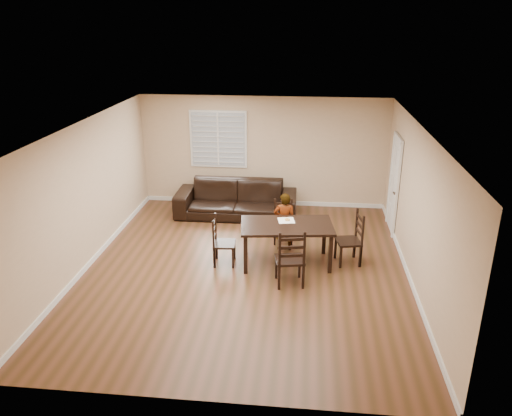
# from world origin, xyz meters

# --- Properties ---
(ground) EXTENTS (7.00, 7.00, 0.00)m
(ground) POSITION_xyz_m (0.00, 0.00, 0.00)
(ground) COLOR brown
(ground) RESTS_ON ground
(room) EXTENTS (6.04, 7.04, 2.72)m
(room) POSITION_xyz_m (0.04, 0.18, 1.81)
(room) COLOR #D0B18C
(room) RESTS_ON ground
(dining_table) EXTENTS (1.82, 1.16, 0.81)m
(dining_table) POSITION_xyz_m (0.74, 0.31, 0.72)
(dining_table) COLOR black
(dining_table) RESTS_ON ground
(chair_near) EXTENTS (0.44, 0.41, 0.90)m
(chair_near) POSITION_xyz_m (0.61, 1.38, 0.41)
(chair_near) COLOR black
(chair_near) RESTS_ON ground
(chair_far) EXTENTS (0.56, 0.54, 1.08)m
(chair_far) POSITION_xyz_m (0.86, -0.59, 0.49)
(chair_far) COLOR black
(chair_far) RESTS_ON ground
(chair_left) EXTENTS (0.43, 0.46, 0.96)m
(chair_left) POSITION_xyz_m (-0.55, 0.17, 0.44)
(chair_left) COLOR black
(chair_left) RESTS_ON ground
(chair_right) EXTENTS (0.52, 0.55, 1.04)m
(chair_right) POSITION_xyz_m (2.03, 0.48, 0.47)
(chair_right) COLOR black
(chair_right) RESTS_ON ground
(child) EXTENTS (0.44, 0.29, 1.21)m
(child) POSITION_xyz_m (0.66, 0.93, 0.60)
(child) COLOR gray
(child) RESTS_ON ground
(napkin) EXTENTS (0.35, 0.35, 0.00)m
(napkin) POSITION_xyz_m (0.71, 0.51, 0.81)
(napkin) COLOR white
(napkin) RESTS_ON dining_table
(donut) EXTENTS (0.10, 0.10, 0.04)m
(donut) POSITION_xyz_m (0.74, 0.51, 0.83)
(donut) COLOR #D2954B
(donut) RESTS_ON napkin
(sofa) EXTENTS (2.82, 1.11, 0.82)m
(sofa) POSITION_xyz_m (-0.56, 2.64, 0.41)
(sofa) COLOR black
(sofa) RESTS_ON ground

